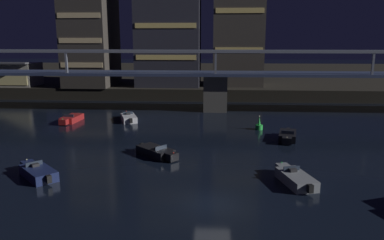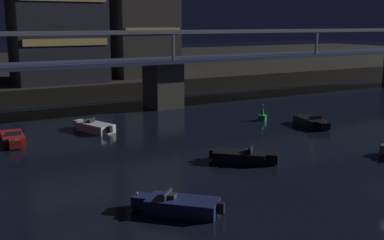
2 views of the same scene
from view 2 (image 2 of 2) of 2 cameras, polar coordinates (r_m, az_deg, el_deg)
name	(u,v)px [view 2 (image 2 of 2)]	position (r m, az deg, el deg)	size (l,w,h in m)	color
far_riverbank	(62,67)	(104.12, -15.31, 6.11)	(240.00, 80.00, 2.20)	black
river_bridge	(163,71)	(58.71, -3.52, 5.95)	(95.97, 6.40, 9.38)	#4C4944
speedboat_near_center	(312,122)	(49.63, 14.17, -0.23)	(2.58, 5.22, 1.16)	black
speedboat_near_right	(179,205)	(26.54, -1.61, -10.20)	(4.41, 4.37, 1.16)	#19234C
speedboat_mid_center	(94,127)	(46.85, -11.71, -0.81)	(3.06, 5.10, 1.16)	silver
speedboat_mid_right	(243,157)	(35.92, 6.11, -4.41)	(4.47, 4.30, 1.16)	black
speedboat_far_left	(13,139)	(44.07, -20.73, -2.10)	(2.07, 5.22, 1.16)	maroon
channel_buoy	(262,116)	(51.38, 8.45, 0.46)	(0.90, 0.90, 1.76)	green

